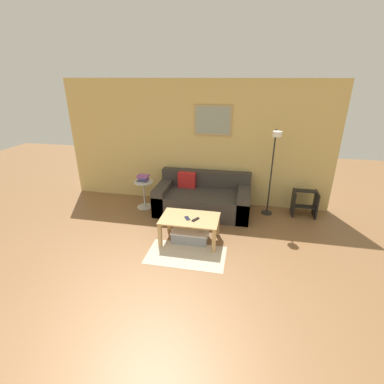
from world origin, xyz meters
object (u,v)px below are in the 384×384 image
cell_phone (187,218)px  step_stool (304,203)px  storage_bin (190,235)px  remote_control (196,219)px  floor_lamp (273,163)px  book_stack (143,178)px  couch (203,199)px  coffee_table (190,222)px  side_table (144,192)px

cell_phone → step_stool: bearing=3.0°
storage_bin → remote_control: bearing=-35.6°
floor_lamp → book_stack: floor_lamp is taller
couch → cell_phone: (-0.07, -1.20, 0.16)m
couch → floor_lamp: size_ratio=1.09×
couch → storage_bin: 1.16m
storage_bin → floor_lamp: size_ratio=0.36×
storage_bin → cell_phone: cell_phone is taller
storage_bin → floor_lamp: 2.02m
book_stack → remote_control: 1.76m
floor_lamp → couch: bearing=180.0°
coffee_table → cell_phone: 0.09m
remote_control → coffee_table: bearing=-177.5°
coffee_table → step_stool: size_ratio=1.87×
couch → step_stool: 2.01m
coffee_table → storage_bin: size_ratio=1.55×
side_table → cell_phone: bearing=-43.9°
book_stack → step_stool: 3.27m
step_stool → couch: bearing=-174.5°
coffee_table → storage_bin: coffee_table is taller
book_stack → side_table: bearing=-76.7°
couch → remote_control: size_ratio=12.45×
book_stack → remote_control: book_stack is taller
couch → storage_bin: couch is taller
storage_bin → couch: bearing=88.9°
coffee_table → side_table: size_ratio=1.63×
side_table → step_stool: (3.23, 0.27, -0.08)m
couch → book_stack: (-1.23, -0.06, 0.38)m
cell_phone → remote_control: bearing=-40.6°
coffee_table → cell_phone: size_ratio=6.80×
couch → coffee_table: 1.17m
step_stool → book_stack: bearing=-175.5°
step_stool → cell_phone: bearing=-146.1°
couch → cell_phone: size_ratio=13.34×
coffee_table → side_table: (-1.20, 1.09, -0.00)m
floor_lamp → cell_phone: size_ratio=12.19×
storage_bin → coffee_table: bearing=-118.7°
couch → storage_bin: size_ratio=3.05×
storage_bin → step_stool: bearing=33.6°
couch → remote_control: 1.23m
book_stack → floor_lamp: bearing=1.4°
cell_phone → step_stool: (2.07, 1.39, -0.16)m
couch → book_stack: bearing=-177.1°
storage_bin → floor_lamp: bearing=41.0°
side_table → cell_phone: size_ratio=4.16×
remote_control → step_stool: 2.39m
storage_bin → book_stack: book_stack is taller
couch → remote_control: couch is taller
remote_control → step_stool: (1.92, 1.41, -0.17)m
remote_control → cell_phone: 0.14m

